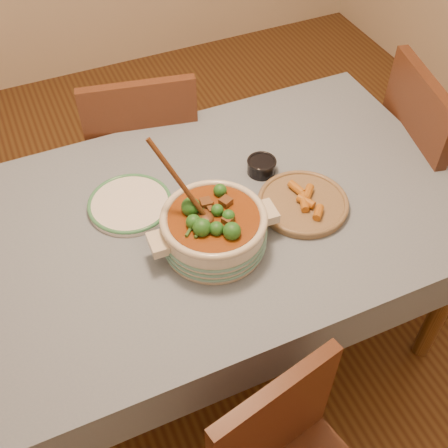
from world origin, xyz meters
The scene contains 8 objects.
floor centered at (0.00, 0.00, 0.00)m, with size 4.50×4.50×0.00m, color #4A2915.
dining_table centered at (0.00, 0.00, 0.66)m, with size 1.68×1.08×0.76m.
stew_casserole centered at (-0.08, -0.13, 0.84)m, with size 0.41×0.33×0.39m.
white_plate centered at (-0.27, 0.14, 0.77)m, with size 0.35×0.35×0.02m.
condiment_bowl centered at (0.21, 0.11, 0.79)m, with size 0.13×0.13×0.06m.
fried_plate centered at (0.26, -0.10, 0.78)m, with size 0.35×0.35×0.05m.
chair_far centered at (-0.08, 0.65, 0.54)m, with size 0.52×0.52×0.95m.
chair_right centered at (0.96, 0.05, 0.56)m, with size 0.55×0.55×0.99m.
Camera 1 is at (-0.52, -1.20, 2.11)m, focal length 45.00 mm.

